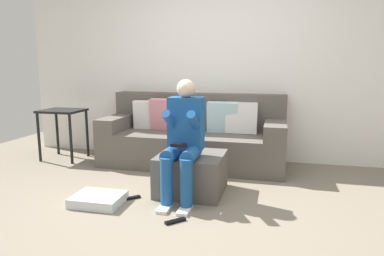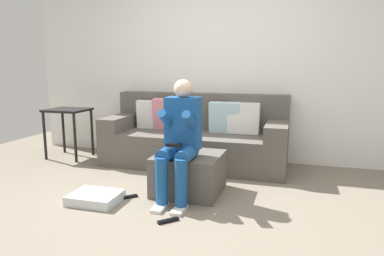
{
  "view_description": "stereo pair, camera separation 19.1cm",
  "coord_description": "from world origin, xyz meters",
  "px_view_note": "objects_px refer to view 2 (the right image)",
  "views": [
    {
      "loc": [
        0.76,
        -2.76,
        1.26
      ],
      "look_at": [
        -0.17,
        0.98,
        0.57
      ],
      "focal_mm": 32.61,
      "sensor_mm": 36.0,
      "label": 1
    },
    {
      "loc": [
        0.94,
        -2.71,
        1.26
      ],
      "look_at": [
        -0.17,
        0.98,
        0.57
      ],
      "focal_mm": 32.61,
      "sensor_mm": 36.0,
      "label": 2
    }
  ],
  "objects_px": {
    "ottoman": "(189,173)",
    "side_table": "(68,118)",
    "remote_near_ottoman": "(168,221)",
    "person_seated": "(180,136)",
    "remote_by_storage_bin": "(128,197)",
    "couch_sectional": "(196,138)",
    "storage_bin": "(95,198)"
  },
  "relations": [
    {
      "from": "ottoman",
      "to": "side_table",
      "type": "distance_m",
      "value": 2.2
    },
    {
      "from": "side_table",
      "to": "remote_near_ottoman",
      "type": "relative_size",
      "value": 3.75
    },
    {
      "from": "person_seated",
      "to": "side_table",
      "type": "height_order",
      "value": "person_seated"
    },
    {
      "from": "person_seated",
      "to": "side_table",
      "type": "distance_m",
      "value": 2.22
    },
    {
      "from": "remote_by_storage_bin",
      "to": "ottoman",
      "type": "bearing_deg",
      "value": -12.68
    },
    {
      "from": "couch_sectional",
      "to": "person_seated",
      "type": "distance_m",
      "value": 1.26
    },
    {
      "from": "person_seated",
      "to": "storage_bin",
      "type": "relative_size",
      "value": 2.53
    },
    {
      "from": "side_table",
      "to": "person_seated",
      "type": "bearing_deg",
      "value": -27.28
    },
    {
      "from": "ottoman",
      "to": "remote_by_storage_bin",
      "type": "bearing_deg",
      "value": -147.27
    },
    {
      "from": "person_seated",
      "to": "remote_by_storage_bin",
      "type": "relative_size",
      "value": 6.41
    },
    {
      "from": "ottoman",
      "to": "side_table",
      "type": "bearing_deg",
      "value": 157.38
    },
    {
      "from": "couch_sectional",
      "to": "remote_by_storage_bin",
      "type": "height_order",
      "value": "couch_sectional"
    },
    {
      "from": "couch_sectional",
      "to": "person_seated",
      "type": "height_order",
      "value": "person_seated"
    },
    {
      "from": "person_seated",
      "to": "remote_by_storage_bin",
      "type": "height_order",
      "value": "person_seated"
    },
    {
      "from": "person_seated",
      "to": "storage_bin",
      "type": "xyz_separation_m",
      "value": [
        -0.73,
        -0.33,
        -0.56
      ]
    },
    {
      "from": "side_table",
      "to": "remote_by_storage_bin",
      "type": "height_order",
      "value": "side_table"
    },
    {
      "from": "remote_near_ottoman",
      "to": "remote_by_storage_bin",
      "type": "distance_m",
      "value": 0.67
    },
    {
      "from": "ottoman",
      "to": "person_seated",
      "type": "distance_m",
      "value": 0.45
    },
    {
      "from": "side_table",
      "to": "remote_by_storage_bin",
      "type": "xyz_separation_m",
      "value": [
        1.5,
        -1.16,
        -0.55
      ]
    },
    {
      "from": "storage_bin",
      "to": "remote_by_storage_bin",
      "type": "height_order",
      "value": "storage_bin"
    },
    {
      "from": "side_table",
      "to": "storage_bin",
      "type": "bearing_deg",
      "value": -47.23
    },
    {
      "from": "person_seated",
      "to": "storage_bin",
      "type": "height_order",
      "value": "person_seated"
    },
    {
      "from": "storage_bin",
      "to": "person_seated",
      "type": "bearing_deg",
      "value": 24.64
    },
    {
      "from": "person_seated",
      "to": "remote_near_ottoman",
      "type": "height_order",
      "value": "person_seated"
    },
    {
      "from": "person_seated",
      "to": "couch_sectional",
      "type": "bearing_deg",
      "value": 98.95
    },
    {
      "from": "person_seated",
      "to": "remote_near_ottoman",
      "type": "xyz_separation_m",
      "value": [
        0.08,
        -0.53,
        -0.6
      ]
    },
    {
      "from": "ottoman",
      "to": "person_seated",
      "type": "bearing_deg",
      "value": -100.12
    },
    {
      "from": "ottoman",
      "to": "remote_by_storage_bin",
      "type": "relative_size",
      "value": 3.63
    },
    {
      "from": "side_table",
      "to": "remote_near_ottoman",
      "type": "xyz_separation_m",
      "value": [
        2.05,
        -1.55,
        -0.55
      ]
    },
    {
      "from": "ottoman",
      "to": "remote_near_ottoman",
      "type": "relative_size",
      "value": 3.55
    },
    {
      "from": "side_table",
      "to": "remote_by_storage_bin",
      "type": "distance_m",
      "value": 1.97
    },
    {
      "from": "ottoman",
      "to": "remote_near_ottoman",
      "type": "height_order",
      "value": "ottoman"
    }
  ]
}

